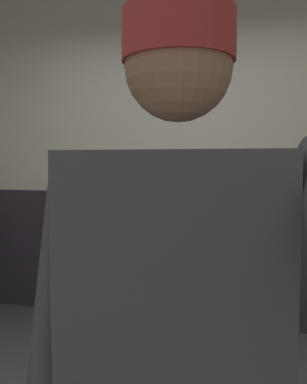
{
  "coord_description": "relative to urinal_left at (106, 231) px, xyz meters",
  "views": [
    {
      "loc": [
        0.59,
        -1.65,
        1.36
      ],
      "look_at": [
        0.21,
        -0.19,
        1.25
      ],
      "focal_mm": 38.41,
      "sensor_mm": 36.0,
      "label": 1
    }
  ],
  "objects": [
    {
      "name": "urinal_left",
      "position": [
        0.0,
        0.0,
        0.0
      ],
      "size": [
        0.4,
        0.34,
        1.24
      ],
      "color": "white",
      "rests_on": "ground_plane"
    },
    {
      "name": "wall_back",
      "position": [
        0.67,
        0.22,
        0.64
      ],
      "size": [
        4.94,
        0.12,
        2.83
      ],
      "primitive_type": "cube",
      "color": "beige",
      "rests_on": "ground_plane"
    },
    {
      "name": "urinal_middle",
      "position": [
        0.75,
        0.0,
        0.0
      ],
      "size": [
        0.4,
        0.34,
        1.24
      ],
      "color": "white",
      "rests_on": "ground_plane"
    },
    {
      "name": "privacy_divider_panel",
      "position": [
        0.38,
        -0.07,
        0.17
      ],
      "size": [
        0.04,
        0.4,
        0.9
      ],
      "primitive_type": "cube",
      "color": "#4C4C51"
    },
    {
      "name": "wainscot_band_back",
      "position": [
        0.67,
        0.14,
        -0.23
      ],
      "size": [
        4.34,
        0.03,
        1.1
      ],
      "primitive_type": "cube",
      "color": "#2D2833",
      "rests_on": "ground_plane"
    },
    {
      "name": "soap_dispenser",
      "position": [
        -0.41,
        0.12,
        0.5
      ],
      "size": [
        0.1,
        0.07,
        0.18
      ],
      "primitive_type": "cube",
      "color": "silver"
    },
    {
      "name": "person",
      "position": [
        1.09,
        -2.39,
        0.22
      ],
      "size": [
        0.7,
        0.6,
        1.67
      ],
      "color": "#2D3342",
      "rests_on": "ground_plane"
    }
  ]
}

